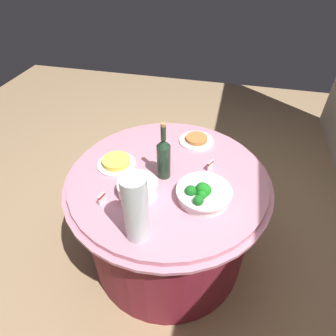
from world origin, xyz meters
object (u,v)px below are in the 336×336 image
at_px(wine_bottle, 164,157).
at_px(label_placard_front, 102,198).
at_px(broccoli_bowl, 203,193).
at_px(label_placard_mid, 210,165).
at_px(plate_stack, 138,188).
at_px(food_plate_fried_egg, 116,162).
at_px(serving_tongs, 160,159).
at_px(decorative_fruit_vase, 136,211).
at_px(food_plate_peanuts, 196,140).

height_order(wine_bottle, label_placard_front, wine_bottle).
relative_size(broccoli_bowl, label_placard_front, 5.09).
bearing_deg(label_placard_mid, plate_stack, -50.80).
bearing_deg(broccoli_bowl, food_plate_fried_egg, -106.93).
bearing_deg(plate_stack, serving_tongs, 171.78).
height_order(broccoli_bowl, food_plate_fried_egg, broccoli_bowl).
distance_m(plate_stack, wine_bottle, 0.21).
bearing_deg(food_plate_fried_egg, decorative_fruit_vase, 31.93).
height_order(plate_stack, wine_bottle, wine_bottle).
bearing_deg(serving_tongs, label_placard_mid, 86.53).
xyz_separation_m(food_plate_fried_egg, label_placard_front, (0.30, 0.04, 0.01)).
relative_size(serving_tongs, food_plate_fried_egg, 0.76).
relative_size(food_plate_fried_egg, label_placard_front, 4.00).
bearing_deg(label_placard_front, food_plate_peanuts, 149.47).
relative_size(plate_stack, food_plate_peanuts, 0.95).
relative_size(plate_stack, label_placard_mid, 3.82).
relative_size(food_plate_fried_egg, label_placard_mid, 4.00).
height_order(decorative_fruit_vase, label_placard_mid, decorative_fruit_vase).
bearing_deg(food_plate_fried_egg, label_placard_front, 7.66).
height_order(serving_tongs, food_plate_fried_egg, food_plate_fried_egg).
relative_size(plate_stack, decorative_fruit_vase, 0.62).
bearing_deg(decorative_fruit_vase, wine_bottle, 177.77).
height_order(food_plate_peanuts, food_plate_fried_egg, food_plate_fried_egg).
xyz_separation_m(wine_bottle, food_plate_fried_egg, (-0.03, -0.29, -0.11)).
relative_size(wine_bottle, label_placard_mid, 6.11).
height_order(broccoli_bowl, serving_tongs, broccoli_bowl).
bearing_deg(label_placard_front, label_placard_mid, 127.90).
bearing_deg(label_placard_mid, broccoli_bowl, -1.82).
bearing_deg(broccoli_bowl, label_placard_mid, 178.18).
bearing_deg(serving_tongs, broccoli_bowl, 47.47).
bearing_deg(decorative_fruit_vase, label_placard_front, -121.47).
relative_size(wine_bottle, label_placard_front, 6.11).
distance_m(label_placard_front, label_placard_mid, 0.62).
bearing_deg(broccoli_bowl, decorative_fruit_vase, -41.96).
height_order(plate_stack, food_plate_peanuts, plate_stack).
height_order(plate_stack, label_placard_mid, plate_stack).
xyz_separation_m(serving_tongs, label_placard_front, (0.40, -0.20, 0.03)).
bearing_deg(serving_tongs, decorative_fruit_vase, 4.01).
distance_m(decorative_fruit_vase, label_placard_mid, 0.60).
bearing_deg(food_plate_peanuts, food_plate_fried_egg, -50.72).
height_order(wine_bottle, food_plate_fried_egg, wine_bottle).
height_order(wine_bottle, label_placard_mid, wine_bottle).
relative_size(decorative_fruit_vase, food_plate_peanuts, 1.55).
relative_size(plate_stack, label_placard_front, 3.82).
xyz_separation_m(food_plate_peanuts, food_plate_fried_egg, (0.34, -0.41, 0.00)).
xyz_separation_m(wine_bottle, serving_tongs, (-0.13, -0.05, -0.12)).
bearing_deg(plate_stack, food_plate_fried_egg, -134.51).
height_order(broccoli_bowl, wine_bottle, wine_bottle).
bearing_deg(broccoli_bowl, serving_tongs, -132.53).
bearing_deg(food_plate_fried_egg, serving_tongs, 114.17).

